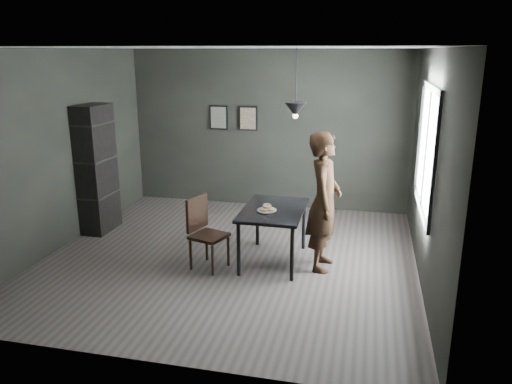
% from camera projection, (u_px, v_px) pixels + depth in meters
% --- Properties ---
extents(ground, '(5.00, 5.00, 0.00)m').
position_uv_depth(ground, '(231.00, 257.00, 6.93)').
color(ground, '#373230').
rests_on(ground, ground).
extents(back_wall, '(5.00, 0.10, 2.80)m').
position_uv_depth(back_wall, '(268.00, 130.00, 8.89)').
color(back_wall, black).
rests_on(back_wall, ground).
extents(ceiling, '(5.00, 5.00, 0.02)m').
position_uv_depth(ceiling, '(228.00, 48.00, 6.16)').
color(ceiling, silver).
rests_on(ceiling, ground).
extents(window_assembly, '(0.04, 1.96, 1.56)m').
position_uv_depth(window_assembly, '(426.00, 149.00, 6.15)').
color(window_assembly, white).
rests_on(window_assembly, ground).
extents(cafe_table, '(0.80, 1.20, 0.75)m').
position_uv_depth(cafe_table, '(273.00, 214.00, 6.62)').
color(cafe_table, black).
rests_on(cafe_table, ground).
extents(white_plate, '(0.23, 0.23, 0.01)m').
position_uv_depth(white_plate, '(267.00, 211.00, 6.49)').
color(white_plate, white).
rests_on(white_plate, cafe_table).
extents(donut_pile, '(0.20, 0.20, 0.09)m').
position_uv_depth(donut_pile, '(267.00, 208.00, 6.48)').
color(donut_pile, beige).
rests_on(donut_pile, white_plate).
extents(woman, '(0.45, 0.67, 1.81)m').
position_uv_depth(woman, '(324.00, 202.00, 6.37)').
color(woman, black).
rests_on(woman, ground).
extents(wood_chair, '(0.52, 0.52, 0.95)m').
position_uv_depth(wood_chair, '(204.00, 228.00, 6.50)').
color(wood_chair, black).
rests_on(wood_chair, ground).
extents(shelf_unit, '(0.38, 0.67, 1.99)m').
position_uv_depth(shelf_unit, '(96.00, 169.00, 7.73)').
color(shelf_unit, black).
rests_on(shelf_unit, ground).
extents(pendant_lamp, '(0.28, 0.28, 0.86)m').
position_uv_depth(pendant_lamp, '(296.00, 109.00, 6.28)').
color(pendant_lamp, black).
rests_on(pendant_lamp, ground).
extents(framed_print_left, '(0.34, 0.04, 0.44)m').
position_uv_depth(framed_print_left, '(219.00, 117.00, 9.00)').
color(framed_print_left, black).
rests_on(framed_print_left, ground).
extents(framed_print_right, '(0.34, 0.04, 0.44)m').
position_uv_depth(framed_print_right, '(248.00, 118.00, 8.88)').
color(framed_print_right, black).
rests_on(framed_print_right, ground).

